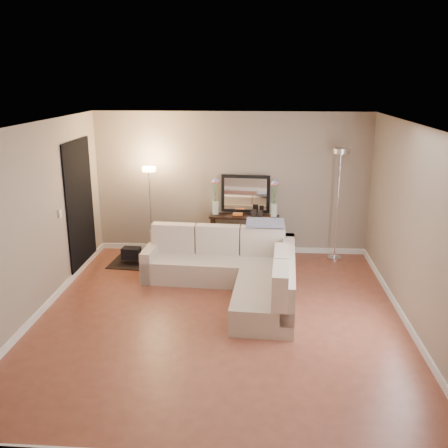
# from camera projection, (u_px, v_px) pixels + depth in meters

# --- Properties ---
(floor) EXTENTS (5.00, 5.50, 0.01)m
(floor) POSITION_uv_depth(u_px,v_px,m) (220.00, 317.00, 6.86)
(floor) COLOR brown
(floor) RESTS_ON ground
(ceiling) EXTENTS (5.00, 5.50, 0.01)m
(ceiling) POSITION_uv_depth(u_px,v_px,m) (219.00, 125.00, 6.13)
(ceiling) COLOR white
(ceiling) RESTS_ON ground
(wall_back) EXTENTS (5.00, 0.02, 2.60)m
(wall_back) POSITION_uv_depth(u_px,v_px,m) (232.00, 184.00, 9.13)
(wall_back) COLOR gray
(wall_back) RESTS_ON ground
(wall_front) EXTENTS (5.00, 0.02, 2.60)m
(wall_front) POSITION_uv_depth(u_px,v_px,m) (191.00, 328.00, 3.85)
(wall_front) COLOR gray
(wall_front) RESTS_ON ground
(wall_left) EXTENTS (0.02, 5.50, 2.60)m
(wall_left) POSITION_uv_depth(u_px,v_px,m) (33.00, 223.00, 6.66)
(wall_left) COLOR gray
(wall_left) RESTS_ON ground
(wall_right) EXTENTS (0.02, 5.50, 2.60)m
(wall_right) POSITION_uv_depth(u_px,v_px,m) (417.00, 230.00, 6.32)
(wall_right) COLOR gray
(wall_right) RESTS_ON ground
(baseboard_back) EXTENTS (5.00, 0.03, 0.10)m
(baseboard_back) POSITION_uv_depth(u_px,v_px,m) (231.00, 249.00, 9.46)
(baseboard_back) COLOR white
(baseboard_back) RESTS_ON ground
(baseboard_left) EXTENTS (0.03, 5.50, 0.10)m
(baseboard_left) POSITION_uv_depth(u_px,v_px,m) (44.00, 308.00, 7.01)
(baseboard_left) COLOR white
(baseboard_left) RESTS_ON ground
(baseboard_right) EXTENTS (0.03, 5.50, 0.10)m
(baseboard_right) POSITION_uv_depth(u_px,v_px,m) (405.00, 320.00, 6.67)
(baseboard_right) COLOR white
(baseboard_right) RESTS_ON ground
(doorway) EXTENTS (0.02, 1.20, 2.20)m
(doorway) POSITION_uv_depth(u_px,v_px,m) (80.00, 206.00, 8.34)
(doorway) COLOR black
(doorway) RESTS_ON ground
(switch_plate) EXTENTS (0.02, 0.08, 0.12)m
(switch_plate) POSITION_uv_depth(u_px,v_px,m) (60.00, 213.00, 7.50)
(switch_plate) COLOR white
(switch_plate) RESTS_ON ground
(sectional_sofa) EXTENTS (2.45, 2.44, 0.85)m
(sectional_sofa) POSITION_uv_depth(u_px,v_px,m) (236.00, 270.00, 7.69)
(sectional_sofa) COLOR beige
(sectional_sofa) RESTS_ON floor
(throw_blanket) EXTENTS (0.61, 0.36, 0.08)m
(throw_blanket) POSITION_uv_depth(u_px,v_px,m) (265.00, 223.00, 8.05)
(throw_blanket) COLOR gray
(throw_blanket) RESTS_ON sectional_sofa
(console_table) EXTENTS (1.27, 0.43, 0.77)m
(console_table) POSITION_uv_depth(u_px,v_px,m) (240.00, 233.00, 9.11)
(console_table) COLOR black
(console_table) RESTS_ON floor
(leaning_mirror) EXTENTS (0.89, 0.11, 0.69)m
(leaning_mirror) POSITION_uv_depth(u_px,v_px,m) (245.00, 194.00, 9.05)
(leaning_mirror) COLOR black
(leaning_mirror) RESTS_ON console_table
(table_decor) EXTENTS (0.53, 0.13, 0.13)m
(table_decor) POSITION_uv_depth(u_px,v_px,m) (244.00, 214.00, 8.96)
(table_decor) COLOR #CF6324
(table_decor) RESTS_ON console_table
(flower_vase_left) EXTENTS (0.15, 0.12, 0.66)m
(flower_vase_left) POSITION_uv_depth(u_px,v_px,m) (215.00, 199.00, 9.00)
(flower_vase_left) COLOR silver
(flower_vase_left) RESTS_ON console_table
(flower_vase_right) EXTENTS (0.15, 0.12, 0.66)m
(flower_vase_right) POSITION_uv_depth(u_px,v_px,m) (274.00, 201.00, 8.85)
(flower_vase_right) COLOR silver
(flower_vase_right) RESTS_ON console_table
(floor_lamp_lit) EXTENTS (0.25, 0.25, 1.66)m
(floor_lamp_lit) POSITION_uv_depth(u_px,v_px,m) (150.00, 194.00, 8.85)
(floor_lamp_lit) COLOR silver
(floor_lamp_lit) RESTS_ON floor
(floor_lamp_unlit) EXTENTS (0.31, 0.31, 2.01)m
(floor_lamp_unlit) POSITION_uv_depth(u_px,v_px,m) (339.00, 182.00, 8.68)
(floor_lamp_unlit) COLOR silver
(floor_lamp_unlit) RESTS_ON floor
(charcoal_rug) EXTENTS (1.15, 0.90, 0.01)m
(charcoal_rug) POSITION_uv_depth(u_px,v_px,m) (143.00, 262.00, 8.89)
(charcoal_rug) COLOR black
(charcoal_rug) RESTS_ON floor
(black_bag) EXTENTS (0.32, 0.24, 0.20)m
(black_bag) POSITION_uv_depth(u_px,v_px,m) (131.00, 253.00, 8.77)
(black_bag) COLOR black
(black_bag) RESTS_ON charcoal_rug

